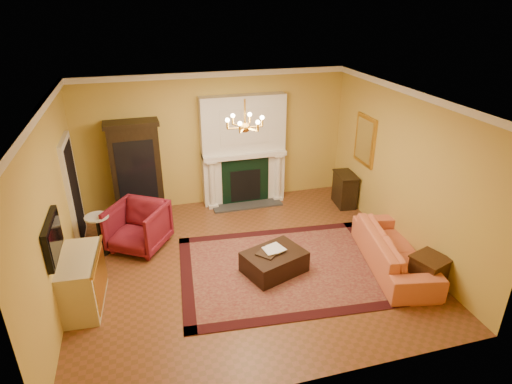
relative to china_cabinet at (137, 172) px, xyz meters
name	(u,v)px	position (x,y,z in m)	size (l,w,h in m)	color
floor	(247,264)	(1.77, -2.49, -1.02)	(6.00, 5.50, 0.02)	brown
ceiling	(245,98)	(1.77, -2.49, 2.00)	(6.00, 5.50, 0.02)	silver
wall_back	(215,140)	(1.77, 0.27, 0.49)	(6.00, 0.02, 3.00)	gold
wall_front	(307,286)	(1.77, -5.25, 0.49)	(6.00, 0.02, 3.00)	gold
wall_left	(52,210)	(-1.24, -2.49, 0.49)	(0.02, 5.50, 3.00)	gold
wall_right	(403,170)	(4.78, -2.49, 0.49)	(0.02, 5.50, 3.00)	gold
fireplace	(244,153)	(2.37, 0.08, 0.18)	(1.90, 0.70, 2.50)	silver
crown_molding	(231,91)	(1.77, -1.53, 1.93)	(6.00, 5.50, 0.12)	white
doorway	(74,192)	(-1.18, -0.79, 0.03)	(0.08, 1.05, 2.10)	silver
tv_panel	(53,238)	(-1.17, -3.09, 0.34)	(0.09, 0.95, 0.58)	black
gilt_mirror	(365,140)	(4.74, -1.09, 0.64)	(0.06, 0.76, 1.05)	gold
chandelier	(245,124)	(1.77, -2.49, 1.59)	(0.63, 0.55, 0.53)	gold
oriental_rug	(285,268)	(2.39, -2.83, -1.01)	(3.67, 2.75, 0.01)	#4F1016
china_cabinet	(137,172)	(0.00, 0.00, 0.00)	(1.01, 0.46, 2.03)	black
wingback_armchair	(138,225)	(-0.07, -1.41, -0.52)	(0.96, 0.90, 0.99)	maroon
pedestal_table	(99,232)	(-0.77, -1.41, -0.56)	(0.44, 0.44, 0.78)	black
commode	(82,281)	(-0.96, -2.90, -0.58)	(0.55, 1.17, 0.87)	#BCAE89
coral_sofa	(395,245)	(4.28, -3.28, -0.58)	(2.25, 0.66, 0.88)	#CC6740
end_table	(428,273)	(4.49, -3.97, -0.74)	(0.47, 0.47, 0.55)	#39210F
console_table	(345,190)	(4.55, -0.76, -0.65)	(0.38, 0.66, 0.74)	black
leather_ottoman	(274,262)	(2.18, -2.87, -0.81)	(1.01, 0.74, 0.38)	black
ottoman_tray	(269,252)	(2.08, -2.85, -0.61)	(0.40, 0.31, 0.03)	black
book_a	(265,245)	(2.01, -2.86, -0.45)	(0.21, 0.03, 0.28)	gray
book_b	(271,243)	(2.12, -2.84, -0.44)	(0.23, 0.02, 0.32)	gray
topiary_left	(217,145)	(1.76, 0.04, 0.42)	(0.14, 0.14, 0.38)	gray
topiary_right	(273,139)	(3.06, 0.04, 0.45)	(0.16, 0.16, 0.43)	gray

